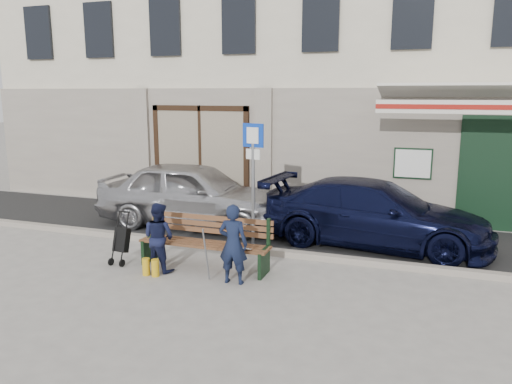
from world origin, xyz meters
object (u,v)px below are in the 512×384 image
at_px(woman, 159,237).
at_px(stroller, 121,241).
at_px(parking_sign, 253,166).
at_px(bench, 202,243).
at_px(car_navy, 375,214).
at_px(car_silver, 193,194).
at_px(man, 233,244).

distance_m(woman, stroller, 0.88).
bearing_deg(parking_sign, bench, -94.78).
height_order(car_navy, stroller, car_navy).
bearing_deg(car_silver, car_navy, -94.81).
distance_m(bench, woman, 0.77).
relative_size(car_navy, woman, 3.78).
height_order(man, stroller, man).
xyz_separation_m(car_silver, bench, (1.44, -2.57, -0.30)).
bearing_deg(car_silver, woman, -167.32).
height_order(car_navy, woman, car_navy).
relative_size(bench, man, 1.80).
xyz_separation_m(car_silver, car_navy, (4.20, -0.18, -0.09)).
relative_size(car_silver, car_navy, 0.97).
bearing_deg(car_navy, stroller, 127.89).
height_order(parking_sign, man, parking_sign).
distance_m(car_navy, woman, 4.39).
xyz_separation_m(car_navy, stroller, (-4.26, -2.66, -0.25)).
height_order(car_navy, man, car_navy).
bearing_deg(car_navy, woman, 134.97).
relative_size(bench, woman, 1.96).
distance_m(man, stroller, 2.32).
bearing_deg(man, woman, -8.76).
bearing_deg(car_navy, man, 151.77).
bearing_deg(stroller, man, 1.37).
bearing_deg(car_silver, stroller, 176.46).
bearing_deg(woman, bench, -139.27).
distance_m(man, woman, 1.46).
height_order(bench, man, man).
distance_m(car_silver, stroller, 2.86).
height_order(bench, stroller, bench).
relative_size(car_silver, bench, 1.87).
xyz_separation_m(parking_sign, woman, (-1.10, -1.83, -1.05)).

